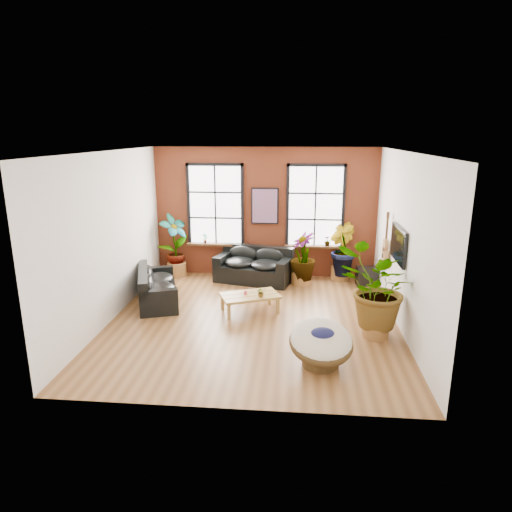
{
  "coord_description": "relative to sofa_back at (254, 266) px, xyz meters",
  "views": [
    {
      "loc": [
        0.88,
        -8.96,
        3.85
      ],
      "look_at": [
        0.0,
        0.6,
        1.25
      ],
      "focal_mm": 32.0,
      "sensor_mm": 36.0,
      "label": 1
    }
  ],
  "objects": [
    {
      "name": "sill_plant_left",
      "position": [
        -1.41,
        0.46,
        0.62
      ],
      "size": [
        0.17,
        0.17,
        0.27
      ],
      "primitive_type": "imported",
      "rotation": [
        0.0,
        0.0,
        0.79
      ],
      "color": "#224B14",
      "rests_on": "room"
    },
    {
      "name": "floor_plant_mid",
      "position": [
        1.28,
        -0.17,
        0.36
      ],
      "size": [
        0.93,
        0.93,
        1.25
      ],
      "primitive_type": "imported",
      "rotation": [
        0.0,
        0.0,
        5.14
      ],
      "color": "#224B14",
      "rests_on": "ground"
    },
    {
      "name": "papasan_chair",
      "position": [
        1.57,
        -4.5,
        0.01
      ],
      "size": [
        1.27,
        1.28,
        0.82
      ],
      "rotation": [
        0.0,
        0.0,
        0.18
      ],
      "color": "#49351A",
      "rests_on": "ground"
    },
    {
      "name": "pot_mid",
      "position": [
        1.24,
        -0.16,
        -0.22
      ],
      "size": [
        0.61,
        0.61,
        0.37
      ],
      "rotation": [
        0.0,
        0.0,
        -0.23
      ],
      "color": "olive",
      "rests_on": "ground"
    },
    {
      "name": "floor_plant_back_left",
      "position": [
        -2.21,
        0.23,
        0.54
      ],
      "size": [
        0.96,
        1.01,
        1.59
      ],
      "primitive_type": "imported",
      "rotation": [
        0.0,
        0.0,
        0.92
      ],
      "color": "#224B14",
      "rests_on": "ground"
    },
    {
      "name": "tv_wall_unit",
      "position": [
        3.17,
        -2.07,
        1.13
      ],
      "size": [
        0.13,
        1.86,
        1.2
      ],
      "color": "black",
      "rests_on": "room"
    },
    {
      "name": "sofa_back",
      "position": [
        0.0,
        0.0,
        0.0
      ],
      "size": [
        2.15,
        1.42,
        0.91
      ],
      "rotation": [
        0.0,
        0.0,
        -0.25
      ],
      "color": "black",
      "rests_on": "ground"
    },
    {
      "name": "pot_right_wall",
      "position": [
        2.69,
        -3.25,
        -0.22
      ],
      "size": [
        0.53,
        0.53,
        0.37
      ],
      "rotation": [
        0.0,
        0.0,
        0.06
      ],
      "color": "olive",
      "rests_on": "ground"
    },
    {
      "name": "pot_back_right",
      "position": [
        2.3,
        0.32,
        -0.23
      ],
      "size": [
        0.56,
        0.56,
        0.36
      ],
      "rotation": [
        0.0,
        0.0,
        0.15
      ],
      "color": "olive",
      "rests_on": "ground"
    },
    {
      "name": "sofa_left",
      "position": [
        -2.16,
        -1.78,
        -0.06
      ],
      "size": [
        1.42,
        2.14,
        0.78
      ],
      "rotation": [
        0.0,
        0.0,
        1.9
      ],
      "color": "black",
      "rests_on": "ground"
    },
    {
      "name": "coffee_table",
      "position": [
        0.11,
        -2.21,
        -0.05
      ],
      "size": [
        1.43,
        1.15,
        0.48
      ],
      "rotation": [
        0.0,
        0.0,
        0.4
      ],
      "color": "olive",
      "rests_on": "ground"
    },
    {
      "name": "media_box",
      "position": [
        2.99,
        -0.16,
        -0.17
      ],
      "size": [
        0.61,
        0.52,
        0.48
      ],
      "rotation": [
        0.0,
        0.0,
        0.07
      ],
      "color": "black",
      "rests_on": "ground"
    },
    {
      "name": "room",
      "position": [
        0.24,
        -2.52,
        1.34
      ],
      "size": [
        6.04,
        6.54,
        3.54
      ],
      "color": "brown",
      "rests_on": "ground"
    },
    {
      "name": "floor_plant_back_right",
      "position": [
        2.3,
        0.29,
        0.45
      ],
      "size": [
        0.94,
        0.99,
        1.42
      ],
      "primitive_type": "imported",
      "rotation": [
        0.0,
        0.0,
        2.11
      ],
      "color": "#224B14",
      "rests_on": "ground"
    },
    {
      "name": "table_plant",
      "position": [
        0.37,
        -2.32,
        0.1
      ],
      "size": [
        0.24,
        0.22,
        0.22
      ],
      "primitive_type": "imported",
      "rotation": [
        0.0,
        0.0,
        0.27
      ],
      "color": "#224B14",
      "rests_on": "coffee_table"
    },
    {
      "name": "floor_plant_right_wall",
      "position": [
        2.66,
        -3.22,
        0.56
      ],
      "size": [
        1.9,
        1.83,
        1.61
      ],
      "primitive_type": "imported",
      "rotation": [
        0.0,
        0.0,
        3.7
      ],
      "color": "#224B14",
      "rests_on": "ground"
    },
    {
      "name": "poster",
      "position": [
        0.24,
        0.51,
        1.54
      ],
      "size": [
        0.74,
        0.06,
        0.98
      ],
      "color": "black",
      "rests_on": "room"
    },
    {
      "name": "sill_plant_right",
      "position": [
        1.94,
        0.46,
        0.62
      ],
      "size": [
        0.19,
        0.19,
        0.27
      ],
      "primitive_type": "imported",
      "rotation": [
        0.0,
        0.0,
        3.49
      ],
      "color": "#224B14",
      "rests_on": "room"
    },
    {
      "name": "pot_back_left",
      "position": [
        -2.19,
        0.24,
        -0.22
      ],
      "size": [
        0.62,
        0.62,
        0.38
      ],
      "rotation": [
        0.0,
        0.0,
        0.21
      ],
      "color": "olive",
      "rests_on": "ground"
    }
  ]
}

